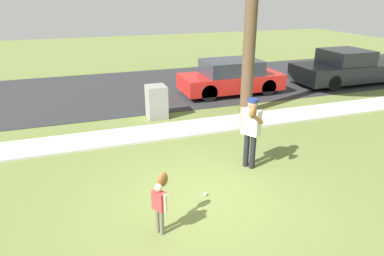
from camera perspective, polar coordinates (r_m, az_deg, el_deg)
The scene contains 9 objects.
ground_plane at distance 9.96m, azimuth -5.23°, elevation -1.00°, with size 48.00×48.00×0.00m, color olive.
sidewalk_strip at distance 10.04m, azimuth -5.38°, elevation -0.63°, with size 36.00×1.20×0.06m, color beige.
road_surface at distance 14.71m, azimuth -10.13°, elevation 6.31°, with size 36.00×6.80×0.02m, color #2D2D30.
person_adult at distance 7.75m, azimuth 9.75°, elevation 0.31°, with size 0.57×0.82×1.66m.
person_child at distance 5.84m, azimuth -5.27°, elevation -11.33°, with size 0.38×0.52×1.00m.
baseball at distance 7.04m, azimuth 2.19°, elevation -10.89°, with size 0.07×0.07×0.07m, color white.
utility_cabinet at distance 11.12m, azimuth -5.90°, elevation 4.33°, with size 0.61×0.65×1.06m, color gray.
parked_hatchback_red at distance 13.85m, azimuth 6.46°, elevation 8.34°, with size 4.00×1.75×1.33m.
parked_pickup_dark at distance 16.90m, azimuth 24.63°, elevation 8.99°, with size 5.20×1.95×1.48m.
Camera 1 is at (-2.13, -5.45, 3.83)m, focal length 32.18 mm.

